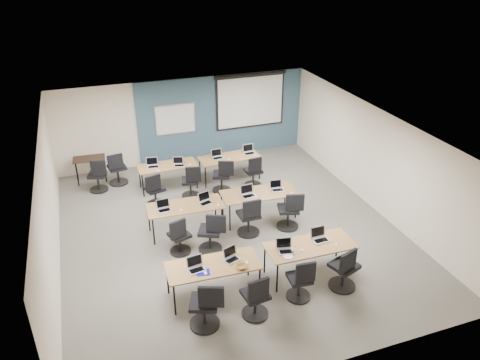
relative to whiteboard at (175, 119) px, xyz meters
name	(u,v)px	position (x,y,z in m)	size (l,w,h in m)	color
floor	(229,230)	(0.30, -4.43, -1.45)	(8.00, 9.00, 0.02)	#6B6354
ceiling	(228,129)	(0.30, -4.43, 1.25)	(8.00, 9.00, 0.02)	white
wall_back	(184,121)	(0.30, 0.07, -0.10)	(8.00, 0.04, 2.70)	beige
wall_front	(320,308)	(0.30, -8.93, -0.10)	(8.00, 0.04, 2.70)	beige
wall_left	(49,212)	(-3.70, -4.43, -0.10)	(0.04, 9.00, 2.70)	beige
wall_right	(374,159)	(4.30, -4.43, -0.10)	(0.04, 9.00, 2.70)	beige
blue_accent_panel	(222,116)	(1.55, 0.04, -0.10)	(5.50, 0.04, 2.70)	#3D5977
whiteboard	(175,119)	(0.00, 0.00, 0.00)	(1.28, 0.03, 0.98)	silver
projector_screen	(250,98)	(2.50, -0.02, 0.44)	(2.40, 0.10, 1.82)	black
training_table_front_left	(213,267)	(-0.74, -6.55, -0.76)	(1.86, 0.77, 0.73)	#A4773C
training_table_front_right	(310,247)	(1.38, -6.59, -0.76)	(1.89, 0.79, 0.73)	#A97832
training_table_mid_left	(185,207)	(-0.71, -4.09, -0.76)	(1.83, 0.76, 0.73)	#99683A
training_table_mid_right	(259,194)	(1.21, -4.09, -0.76)	(1.91, 0.80, 0.73)	#A56B2C
training_table_back_left	(167,167)	(-0.65, -1.70, -0.77)	(1.67, 0.70, 0.73)	#915C2D
training_table_back_right	(230,158)	(1.20, -1.75, -0.77)	(1.80, 0.75, 0.73)	brown
laptop_0	(196,266)	(-1.09, -6.56, -0.66)	(0.33, 0.28, 0.25)	silver
mouse_0	(206,273)	(-0.95, -6.76, -0.71)	(0.06, 0.10, 0.04)	white
task_chair_0	(206,309)	(-1.13, -7.37, -1.01)	(0.60, 0.57, 1.05)	black
laptop_1	(231,256)	(-0.34, -6.48, -0.66)	(0.31, 0.27, 0.24)	silver
mouse_1	(247,263)	(-0.09, -6.72, -0.71)	(0.06, 0.09, 0.03)	white
task_chair_1	(256,300)	(-0.17, -7.44, -1.04)	(0.52, 0.52, 1.00)	black
laptop_2	(285,248)	(0.80, -6.59, -0.66)	(0.33, 0.28, 0.25)	#A2A1AB
mouse_2	(302,250)	(1.13, -6.71, -0.71)	(0.06, 0.09, 0.03)	white
task_chair_2	(301,283)	(0.84, -7.27, -1.05)	(0.50, 0.50, 0.98)	black
laptop_3	(320,237)	(1.67, -6.46, -0.66)	(0.35, 0.29, 0.26)	#ADADB3
mouse_3	(336,245)	(1.89, -6.77, -0.71)	(0.05, 0.09, 0.03)	white
task_chair_3	(344,272)	(1.82, -7.28, -1.02)	(0.58, 0.56, 1.04)	black
laptop_4	(164,207)	(-1.24, -4.12, -0.66)	(0.32, 0.27, 0.24)	silver
mouse_4	(181,210)	(-0.86, -4.30, -0.71)	(0.06, 0.09, 0.03)	white
task_chair_4	(179,239)	(-1.07, -4.96, -1.05)	(0.50, 0.48, 0.97)	black
laptop_5	(205,200)	(-0.22, -4.12, -0.66)	(0.32, 0.28, 0.25)	silver
mouse_5	(218,205)	(0.04, -4.36, -0.71)	(0.06, 0.09, 0.03)	white
task_chair_5	(211,235)	(-0.35, -5.10, -1.02)	(0.60, 0.56, 1.03)	black
laptop_6	(248,193)	(0.89, -4.13, -0.66)	(0.35, 0.29, 0.26)	silver
mouse_6	(256,197)	(1.05, -4.28, -0.71)	(0.06, 0.09, 0.03)	white
task_chair_6	(249,219)	(0.70, -4.75, -1.02)	(0.56, 0.56, 1.03)	black
laptop_7	(277,188)	(1.70, -4.09, -0.66)	(0.31, 0.26, 0.24)	silver
mouse_7	(292,193)	(1.99, -4.39, -0.71)	(0.06, 0.09, 0.03)	white
task_chair_7	(290,213)	(1.74, -4.82, -1.02)	(0.56, 0.55, 1.03)	black
laptop_8	(153,164)	(-1.06, -1.65, -0.66)	(0.33, 0.28, 0.25)	#B6B6B9
mouse_8	(158,171)	(-0.97, -2.00, -0.71)	(0.06, 0.09, 0.03)	white
task_chair_8	(155,192)	(-1.20, -2.60, -1.04)	(0.52, 0.52, 1.00)	black
laptop_9	(179,163)	(-0.35, -1.81, -0.66)	(0.30, 0.25, 0.23)	#ACABB5
mouse_9	(190,164)	(-0.04, -1.89, -0.71)	(0.06, 0.09, 0.03)	white
task_chair_9	(191,184)	(-0.16, -2.47, -1.04)	(0.52, 0.52, 1.00)	black
laptop_10	(217,156)	(0.84, -1.69, -0.66)	(0.32, 0.27, 0.24)	#BCBCC1
mouse_10	(229,159)	(1.11, -1.93, -0.71)	(0.06, 0.10, 0.03)	white
task_chair_10	(223,178)	(0.76, -2.44, -1.03)	(0.56, 0.54, 1.01)	black
laptop_11	(249,151)	(1.84, -1.68, -0.66)	(0.34, 0.29, 0.26)	#B8B8BE
mouse_11	(255,155)	(1.95, -1.88, -0.71)	(0.06, 0.10, 0.03)	white
task_chair_11	(254,174)	(1.71, -2.44, -1.05)	(0.50, 0.50, 0.98)	black
blue_mousepad	(203,272)	(-0.99, -6.71, -0.72)	(0.26, 0.21, 0.01)	#0B099B
snack_bowl	(242,267)	(-0.24, -6.82, -0.69)	(0.20, 0.20, 0.05)	#905D35
snack_plate	(288,256)	(0.78, -6.80, -0.71)	(0.20, 0.20, 0.01)	white
coffee_cup	(293,251)	(0.93, -6.71, -0.68)	(0.06, 0.06, 0.05)	white
utility_table	(89,161)	(-2.74, -0.49, -0.79)	(0.91, 0.51, 0.75)	black
spare_chair_a	(117,171)	(-2.01, -0.97, -1.03)	(0.55, 0.55, 1.02)	black
spare_chair_b	(98,178)	(-2.57, -1.23, -1.03)	(0.54, 0.53, 1.00)	black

